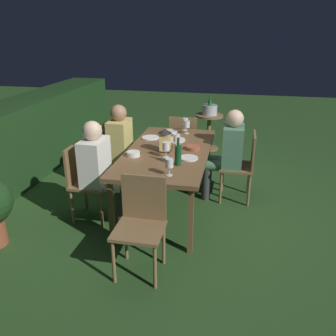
% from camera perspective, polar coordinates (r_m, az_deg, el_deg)
% --- Properties ---
extents(ground_plane, '(16.00, 16.00, 0.00)m').
position_cam_1_polar(ground_plane, '(4.32, 0.00, -6.40)').
color(ground_plane, '#26471E').
extents(dining_table, '(1.86, 0.93, 0.74)m').
position_cam_1_polar(dining_table, '(4.04, 0.00, 2.23)').
color(dining_table, brown).
rests_on(dining_table, ground).
extents(chair_head_far, '(0.40, 0.42, 0.87)m').
position_cam_1_polar(chair_head_far, '(5.20, 2.61, 4.42)').
color(chair_head_far, brown).
rests_on(chair_head_far, ground).
extents(chair_head_near, '(0.40, 0.42, 0.87)m').
position_cam_1_polar(chair_head_near, '(3.08, -4.44, -8.63)').
color(chair_head_near, brown).
rests_on(chair_head_near, ground).
extents(chair_side_right_b, '(0.42, 0.40, 0.87)m').
position_cam_1_polar(chair_side_right_b, '(4.71, -9.22, 2.27)').
color(chair_side_right_b, brown).
rests_on(chair_side_right_b, ground).
extents(person_in_mustard, '(0.38, 0.47, 1.15)m').
position_cam_1_polar(person_in_mustard, '(4.60, -7.05, 3.90)').
color(person_in_mustard, tan).
rests_on(person_in_mustard, ground).
extents(chair_side_right_a, '(0.42, 0.40, 0.87)m').
position_cam_1_polar(chair_side_right_a, '(4.00, -13.34, -1.72)').
color(chair_side_right_a, brown).
rests_on(chair_side_right_a, ground).
extents(person_in_cream, '(0.38, 0.47, 1.15)m').
position_cam_1_polar(person_in_cream, '(3.87, -10.89, 0.09)').
color(person_in_cream, white).
rests_on(person_in_cream, ground).
extents(chair_side_left_b, '(0.42, 0.40, 0.87)m').
position_cam_1_polar(chair_side_left_b, '(4.43, 12.02, 0.75)').
color(chair_side_left_b, brown).
rests_on(chair_side_left_b, ground).
extents(person_in_green, '(0.38, 0.47, 1.15)m').
position_cam_1_polar(person_in_green, '(4.38, 9.62, 2.79)').
color(person_in_green, '#4C7A5B').
rests_on(person_in_green, ground).
extents(lantern_centerpiece, '(0.15, 0.15, 0.27)m').
position_cam_1_polar(lantern_centerpiece, '(3.93, -0.48, 4.76)').
color(lantern_centerpiece, black).
rests_on(lantern_centerpiece, dining_table).
extents(green_bottle_on_table, '(0.07, 0.07, 0.29)m').
position_cam_1_polar(green_bottle_on_table, '(3.54, 1.65, 2.15)').
color(green_bottle_on_table, '#144723').
rests_on(green_bottle_on_table, dining_table).
extents(wine_glass_a, '(0.08, 0.08, 0.17)m').
position_cam_1_polar(wine_glass_a, '(4.63, 3.09, 7.02)').
color(wine_glass_a, silver).
rests_on(wine_glass_a, dining_table).
extents(wine_glass_b, '(0.08, 0.08, 0.17)m').
position_cam_1_polar(wine_glass_b, '(3.29, 0.23, 0.68)').
color(wine_glass_b, silver).
rests_on(wine_glass_b, dining_table).
extents(wine_glass_c, '(0.08, 0.08, 0.17)m').
position_cam_1_polar(wine_glass_c, '(3.76, -0.33, 3.46)').
color(wine_glass_c, silver).
rests_on(wine_glass_c, dining_table).
extents(wine_glass_d, '(0.08, 0.08, 0.17)m').
position_cam_1_polar(wine_glass_d, '(4.04, 1.41, 4.80)').
color(wine_glass_d, silver).
rests_on(wine_glass_d, dining_table).
extents(wine_glass_e, '(0.08, 0.08, 0.17)m').
position_cam_1_polar(wine_glass_e, '(4.77, 2.83, 7.48)').
color(wine_glass_e, silver).
rests_on(wine_glass_e, dining_table).
extents(plate_a, '(0.25, 0.25, 0.01)m').
position_cam_1_polar(plate_a, '(4.36, 1.19, 4.60)').
color(plate_a, silver).
rests_on(plate_a, dining_table).
extents(plate_b, '(0.20, 0.20, 0.01)m').
position_cam_1_polar(plate_b, '(3.76, 3.38, 1.65)').
color(plate_b, silver).
rests_on(plate_b, dining_table).
extents(plate_c, '(0.21, 0.21, 0.01)m').
position_cam_1_polar(plate_c, '(4.73, 0.27, 5.98)').
color(plate_c, silver).
rests_on(plate_c, dining_table).
extents(plate_d, '(0.22, 0.22, 0.01)m').
position_cam_1_polar(plate_d, '(4.46, -2.89, 4.97)').
color(plate_d, white).
rests_on(plate_d, dining_table).
extents(bowl_olives, '(0.14, 0.14, 0.05)m').
position_cam_1_polar(bowl_olives, '(3.84, -5.65, 2.34)').
color(bowl_olives, silver).
rests_on(bowl_olives, dining_table).
extents(bowl_bread, '(0.17, 0.17, 0.04)m').
position_cam_1_polar(bowl_bread, '(4.04, 4.08, 3.33)').
color(bowl_bread, '#9E5138').
rests_on(bowl_bread, dining_table).
extents(side_table, '(0.48, 0.48, 0.63)m').
position_cam_1_polar(side_table, '(6.29, 6.68, 6.73)').
color(side_table, brown).
rests_on(side_table, ground).
extents(ice_bucket, '(0.26, 0.26, 0.34)m').
position_cam_1_polar(ice_bucket, '(6.21, 6.80, 9.49)').
color(ice_bucket, '#B2B7BF').
rests_on(ice_bucket, side_table).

